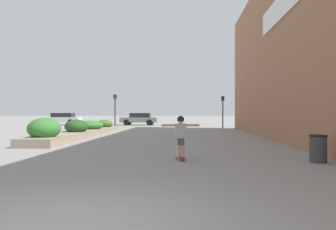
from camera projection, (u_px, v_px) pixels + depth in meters
ground_plane at (66, 229)px, 4.19m from camera, size 300.00×300.00×0.00m
building_wall_right at (293, 38)px, 15.02m from camera, size 0.67×32.08×9.79m
planter_box at (81, 130)px, 20.06m from camera, size 1.81×13.75×1.25m
skateboard at (181, 158)px, 10.30m from camera, size 0.34×0.74×0.10m
skateboarder at (181, 132)px, 10.30m from camera, size 1.20×0.31×1.30m
trash_bin at (318, 149)px, 9.81m from camera, size 0.52×0.52×0.82m
car_leftmost at (302, 119)px, 37.02m from camera, size 4.30×1.85×1.53m
car_center_left at (62, 119)px, 39.67m from camera, size 4.52×1.86×1.45m
car_center_right at (139, 119)px, 39.19m from camera, size 4.38×2.03×1.44m
traffic_light_left at (115, 105)px, 31.91m from camera, size 0.28×0.30×3.27m
traffic_light_right at (223, 106)px, 31.53m from camera, size 0.28×0.30×3.08m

